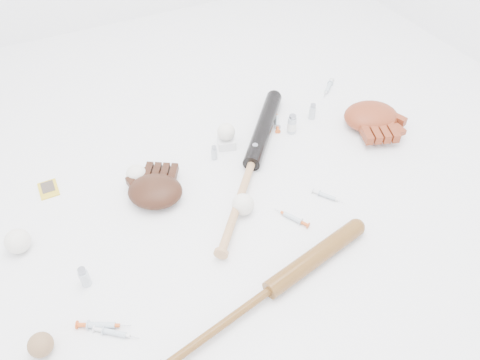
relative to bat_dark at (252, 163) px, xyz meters
name	(u,v)px	position (x,y,z in m)	size (l,w,h in m)	color
bat_dark	(252,163)	(0.00, 0.00, 0.00)	(0.92, 0.07, 0.07)	black
bat_wood	(271,289)	(-0.20, -0.50, 0.00)	(0.79, 0.06, 0.06)	brown
glove_dark	(155,191)	(-0.37, 0.02, 0.01)	(0.23, 0.23, 0.08)	#32180E
glove_tan	(371,116)	(0.56, 0.01, 0.01)	(0.27, 0.27, 0.10)	maroon
trading_card	(48,189)	(-0.71, 0.24, -0.03)	(0.07, 0.09, 0.01)	gold
pedestal	(226,142)	(-0.03, 0.17, -0.01)	(0.07, 0.07, 0.04)	white
baseball_on_pedestal	(226,132)	(-0.03, 0.17, 0.04)	(0.07, 0.07, 0.07)	white
baseball_left	(18,241)	(-0.84, 0.01, 0.01)	(0.08, 0.08, 0.08)	white
baseball_upper	(137,175)	(-0.41, 0.13, 0.00)	(0.08, 0.08, 0.08)	white
baseball_mid	(243,204)	(-0.13, -0.18, 0.00)	(0.08, 0.08, 0.08)	white
baseball_aged	(41,345)	(-0.84, -0.37, 0.00)	(0.07, 0.07, 0.07)	olive
syringe_0	(102,325)	(-0.68, -0.38, -0.02)	(0.17, 0.03, 0.02)	#ADBCC6
syringe_1	(292,218)	(0.01, -0.28, -0.02)	(0.15, 0.03, 0.02)	#ADBCC6
syringe_2	(277,122)	(0.23, 0.20, -0.02)	(0.16, 0.03, 0.02)	#ADBCC6
syringe_3	(327,196)	(0.17, -0.25, -0.03)	(0.13, 0.02, 0.02)	#ADBCC6
syringe_4	(328,88)	(0.56, 0.31, -0.02)	(0.16, 0.03, 0.02)	#ADBCC6
syringe_5	(115,333)	(-0.65, -0.42, -0.02)	(0.15, 0.03, 0.02)	#ADBCC6
vial_0	(214,153)	(-0.10, 0.12, 0.00)	(0.02, 0.02, 0.06)	silver
vial_1	(312,111)	(0.38, 0.16, 0.00)	(0.03, 0.03, 0.07)	silver
vial_2	(255,151)	(0.04, 0.05, 0.00)	(0.03, 0.03, 0.07)	silver
vial_3	(292,124)	(0.25, 0.12, 0.01)	(0.04, 0.04, 0.09)	silver
vial_4	(84,277)	(-0.68, -0.22, 0.00)	(0.03, 0.03, 0.08)	silver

